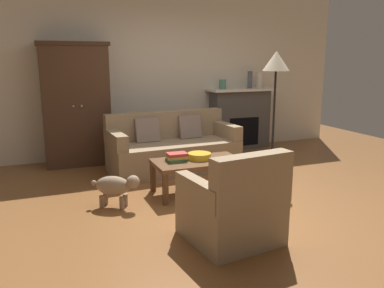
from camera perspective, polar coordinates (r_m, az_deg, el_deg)
name	(u,v)px	position (r m, az deg, el deg)	size (l,w,h in m)	color
ground_plane	(216,197)	(4.86, 3.58, -7.64)	(9.60, 9.60, 0.00)	brown
back_wall	(155,74)	(6.96, -5.34, 10.16)	(7.20, 0.10, 2.80)	silver
fireplace	(240,118)	(7.40, 6.98, 3.77)	(1.26, 0.48, 1.12)	#4C4947
armoire	(76,104)	(6.41, -16.56, 5.55)	(1.06, 0.57, 1.91)	#472D1E
couch	(172,149)	(5.94, -2.86, -0.73)	(1.96, 0.96, 0.86)	#937A5B
coffee_table	(198,164)	(4.89, 0.84, -2.98)	(1.10, 0.60, 0.42)	brown
fruit_bowl	(199,156)	(4.92, 1.09, -1.76)	(0.29, 0.29, 0.08)	gold
book_stack	(177,157)	(4.82, -2.23, -1.91)	(0.26, 0.20, 0.10)	#427A4C
mantel_vase_jade	(223,84)	(7.14, 4.47, 8.66)	(0.13, 0.13, 0.17)	slate
mantel_vase_slate	(250,80)	(7.40, 8.43, 9.24)	(0.09, 0.09, 0.31)	#565B66
mantel_vase_cream	(259,80)	(7.50, 9.77, 9.13)	(0.12, 0.12, 0.29)	beige
armchair_near_left	(233,209)	(3.64, 6.05, -9.33)	(0.86, 0.86, 0.88)	#997F60
floor_lamp	(276,69)	(5.46, 12.12, 10.64)	(0.36, 0.36, 1.76)	black
dog	(116,186)	(4.53, -11.04, -6.05)	(0.50, 0.39, 0.39)	gray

